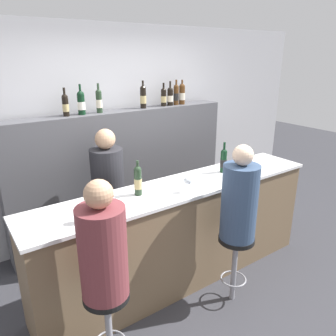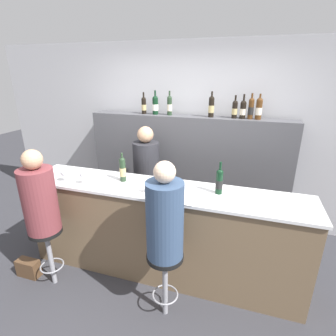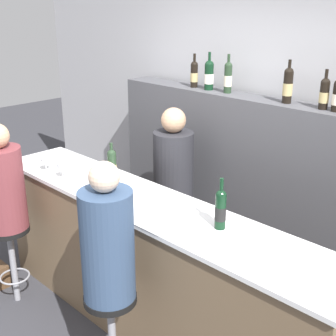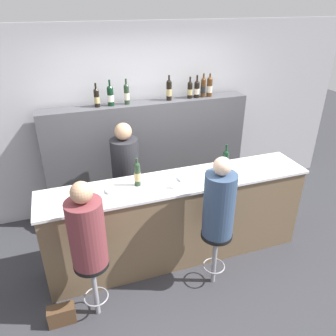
% 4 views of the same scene
% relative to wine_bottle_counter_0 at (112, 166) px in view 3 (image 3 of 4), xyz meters
% --- Properties ---
extents(wall_back, '(6.40, 0.05, 2.60)m').
position_rel_wine_bottle_counter_0_xyz_m(wall_back, '(0.45, 1.37, 0.11)').
color(wall_back, '#B2B2B7').
rests_on(wall_back, ground_plane).
extents(bar_counter, '(3.03, 0.57, 1.06)m').
position_rel_wine_bottle_counter_0_xyz_m(bar_counter, '(0.45, -0.05, -0.66)').
color(bar_counter, brown).
rests_on(bar_counter, ground_plane).
extents(back_bar_cabinet, '(2.84, 0.28, 1.61)m').
position_rel_wine_bottle_counter_0_xyz_m(back_bar_cabinet, '(0.45, 1.14, -0.39)').
color(back_bar_cabinet, '#4C4C51').
rests_on(back_bar_cabinet, ground_plane).
extents(wine_bottle_counter_0, '(0.07, 0.07, 0.32)m').
position_rel_wine_bottle_counter_0_xyz_m(wine_bottle_counter_0, '(0.00, 0.00, 0.00)').
color(wine_bottle_counter_0, '#233823').
rests_on(wine_bottle_counter_0, bar_counter).
extents(wine_bottle_counter_1, '(0.07, 0.07, 0.33)m').
position_rel_wine_bottle_counter_0_xyz_m(wine_bottle_counter_1, '(1.04, -0.00, -0.01)').
color(wine_bottle_counter_1, black).
rests_on(wine_bottle_counter_1, bar_counter).
extents(wine_bottle_backbar_0, '(0.07, 0.07, 0.30)m').
position_rel_wine_bottle_counter_0_xyz_m(wine_bottle_backbar_0, '(-0.21, 1.14, 0.54)').
color(wine_bottle_backbar_0, black).
rests_on(wine_bottle_backbar_0, back_bar_cabinet).
extents(wine_bottle_backbar_1, '(0.08, 0.08, 0.33)m').
position_rel_wine_bottle_counter_0_xyz_m(wine_bottle_backbar_1, '(-0.03, 1.14, 0.55)').
color(wine_bottle_backbar_1, black).
rests_on(wine_bottle_backbar_1, back_bar_cabinet).
extents(wine_bottle_backbar_2, '(0.07, 0.07, 0.33)m').
position_rel_wine_bottle_counter_0_xyz_m(wine_bottle_backbar_2, '(0.17, 1.14, 0.55)').
color(wine_bottle_backbar_2, '#233823').
rests_on(wine_bottle_backbar_2, back_bar_cabinet).
extents(wine_bottle_backbar_3, '(0.07, 0.07, 0.33)m').
position_rel_wine_bottle_counter_0_xyz_m(wine_bottle_backbar_3, '(0.75, 1.14, 0.56)').
color(wine_bottle_backbar_3, black).
rests_on(wine_bottle_backbar_3, back_bar_cabinet).
extents(wine_bottle_backbar_4, '(0.07, 0.07, 0.29)m').
position_rel_wine_bottle_counter_0_xyz_m(wine_bottle_backbar_4, '(1.05, 1.14, 0.54)').
color(wine_bottle_backbar_4, black).
rests_on(wine_bottle_backbar_4, back_bar_cabinet).
extents(wine_glass_0, '(0.08, 0.08, 0.14)m').
position_rel_wine_bottle_counter_0_xyz_m(wine_glass_0, '(-0.60, -0.21, -0.04)').
color(wine_glass_0, silver).
rests_on(wine_glass_0, bar_counter).
extents(wine_glass_1, '(0.07, 0.07, 0.15)m').
position_rel_wine_bottle_counter_0_xyz_m(wine_glass_1, '(-0.36, -0.21, -0.03)').
color(wine_glass_1, silver).
rests_on(wine_glass_1, bar_counter).
extents(wine_glass_2, '(0.07, 0.07, 0.15)m').
position_rel_wine_bottle_counter_0_xyz_m(wine_glass_2, '(0.39, -0.21, -0.03)').
color(wine_glass_2, silver).
rests_on(wine_glass_2, bar_counter).
extents(tasting_menu, '(0.21, 0.30, 0.00)m').
position_rel_wine_bottle_counter_0_xyz_m(tasting_menu, '(0.74, -0.19, -0.14)').
color(tasting_menu, white).
rests_on(tasting_menu, bar_counter).
extents(bar_stool_left, '(0.33, 0.33, 0.68)m').
position_rel_wine_bottle_counter_0_xyz_m(bar_stool_left, '(-0.61, -0.58, -0.68)').
color(bar_stool_left, gray).
rests_on(bar_stool_left, ground_plane).
extents(guest_seated_left, '(0.33, 0.33, 0.84)m').
position_rel_wine_bottle_counter_0_xyz_m(guest_seated_left, '(-0.61, -0.58, -0.15)').
color(guest_seated_left, brown).
rests_on(guest_seated_left, bar_stool_left).
extents(bar_stool_right, '(0.33, 0.33, 0.68)m').
position_rel_wine_bottle_counter_0_xyz_m(bar_stool_right, '(0.67, -0.58, -0.68)').
color(bar_stool_right, gray).
rests_on(bar_stool_right, ground_plane).
extents(guest_seated_right, '(0.32, 0.32, 0.86)m').
position_rel_wine_bottle_counter_0_xyz_m(guest_seated_right, '(0.67, -0.58, -0.14)').
color(guest_seated_right, '#334766').
rests_on(guest_seated_right, bar_stool_right).
extents(bartender, '(0.34, 0.34, 1.54)m').
position_rel_wine_bottle_counter_0_xyz_m(bartender, '(0.00, 0.66, -0.49)').
color(bartender, '#28282D').
rests_on(bartender, ground_plane).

